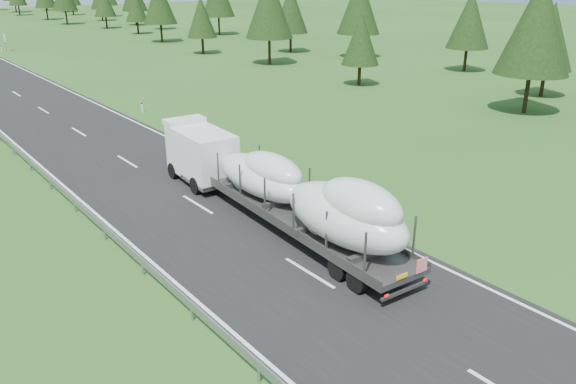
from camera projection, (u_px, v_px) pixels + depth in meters
ground at (309, 273)px, 22.51m from camera, size 400.00×400.00×0.00m
highway_sign at (5, 39)px, 84.59m from camera, size 0.08×0.90×2.60m
boat_truck at (279, 185)px, 26.13m from camera, size 3.39×18.18×3.83m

